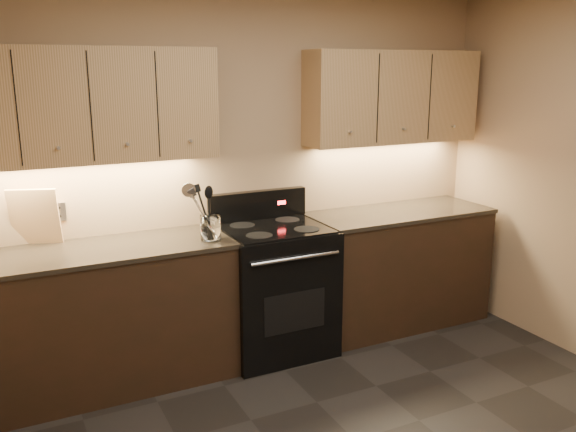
% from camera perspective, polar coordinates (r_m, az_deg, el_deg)
% --- Properties ---
extents(wall_back, '(4.00, 0.04, 2.60)m').
position_cam_1_polar(wall_back, '(4.47, -4.05, 4.37)').
color(wall_back, '#A0855E').
rests_on(wall_back, ground).
extents(counter_left, '(1.62, 0.62, 0.93)m').
position_cam_1_polar(counter_left, '(4.13, -16.62, -9.07)').
color(counter_left, black).
rests_on(counter_left, ground).
extents(counter_right, '(1.46, 0.62, 0.93)m').
position_cam_1_polar(counter_right, '(4.99, 10.16, -4.70)').
color(counter_right, black).
rests_on(counter_right, ground).
extents(stove, '(0.76, 0.68, 1.14)m').
position_cam_1_polar(stove, '(4.43, -1.32, -6.70)').
color(stove, black).
rests_on(stove, ground).
extents(upper_cab_left, '(1.60, 0.30, 0.70)m').
position_cam_1_polar(upper_cab_left, '(3.98, -18.34, 9.80)').
color(upper_cab_left, tan).
rests_on(upper_cab_left, wall_back).
extents(upper_cab_right, '(1.44, 0.30, 0.70)m').
position_cam_1_polar(upper_cab_right, '(4.86, 9.77, 10.90)').
color(upper_cab_right, tan).
rests_on(upper_cab_right, wall_back).
extents(outlet_plate, '(0.08, 0.01, 0.12)m').
position_cam_1_polar(outlet_plate, '(4.19, -20.63, 0.36)').
color(outlet_plate, '#B2B5BA').
rests_on(outlet_plate, wall_back).
extents(utensil_crock, '(0.18, 0.18, 0.17)m').
position_cam_1_polar(utensil_crock, '(4.00, -7.26, -1.13)').
color(utensil_crock, white).
rests_on(utensil_crock, counter_left).
extents(cutting_board, '(0.32, 0.20, 0.37)m').
position_cam_1_polar(cutting_board, '(4.14, -22.62, -0.07)').
color(cutting_board, tan).
rests_on(cutting_board, counter_left).
extents(black_spoon, '(0.08, 0.12, 0.35)m').
position_cam_1_polar(black_spoon, '(3.99, -7.42, 0.45)').
color(black_spoon, black).
rests_on(black_spoon, utensil_crock).
extents(black_turner, '(0.17, 0.18, 0.39)m').
position_cam_1_polar(black_turner, '(3.96, -7.17, 0.58)').
color(black_turner, black).
rests_on(black_turner, utensil_crock).
extents(steel_spatula, '(0.26, 0.13, 0.39)m').
position_cam_1_polar(steel_spatula, '(4.00, -6.92, 0.80)').
color(steel_spatula, silver).
rests_on(steel_spatula, utensil_crock).
extents(steel_skimmer, '(0.27, 0.11, 0.39)m').
position_cam_1_polar(steel_skimmer, '(3.96, -6.86, 0.73)').
color(steel_skimmer, silver).
rests_on(steel_skimmer, utensil_crock).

